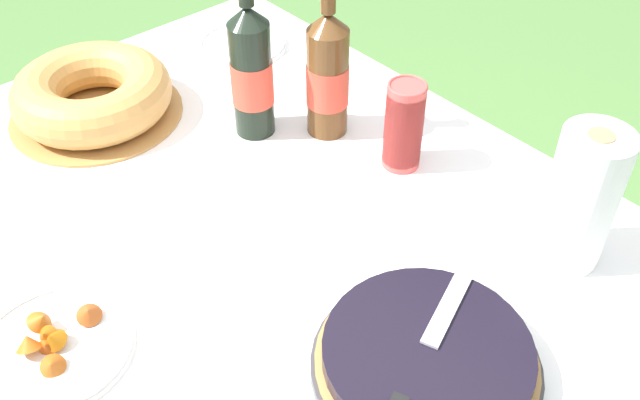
{
  "coord_description": "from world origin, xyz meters",
  "views": [
    {
      "loc": [
        0.72,
        -0.51,
        1.64
      ],
      "look_at": [
        0.05,
        0.08,
        0.84
      ],
      "focal_mm": 40.0,
      "sensor_mm": 36.0,
      "label": 1
    }
  ],
  "objects_px": {
    "snack_plate_right": "(55,345)",
    "paper_towel_roll": "(581,199)",
    "berry_tart": "(426,360)",
    "juice_bottle_red": "(251,72)",
    "snack_plate_near": "(243,43)",
    "cider_bottle_amber": "(328,75)",
    "serving_knife": "(421,360)",
    "bundt_cake": "(92,94)",
    "cup_stack": "(404,126)"
  },
  "relations": [
    {
      "from": "berry_tart",
      "to": "juice_bottle_red",
      "type": "relative_size",
      "value": 0.92
    },
    {
      "from": "berry_tart",
      "to": "snack_plate_right",
      "type": "relative_size",
      "value": 1.41
    },
    {
      "from": "cup_stack",
      "to": "snack_plate_near",
      "type": "relative_size",
      "value": 0.84
    },
    {
      "from": "bundt_cake",
      "to": "cup_stack",
      "type": "bearing_deg",
      "value": 34.09
    },
    {
      "from": "bundt_cake",
      "to": "paper_towel_roll",
      "type": "bearing_deg",
      "value": 23.82
    },
    {
      "from": "snack_plate_right",
      "to": "juice_bottle_red",
      "type": "bearing_deg",
      "value": 113.63
    },
    {
      "from": "serving_knife",
      "to": "snack_plate_near",
      "type": "relative_size",
      "value": 1.72
    },
    {
      "from": "snack_plate_right",
      "to": "cider_bottle_amber",
      "type": "bearing_deg",
      "value": 102.45
    },
    {
      "from": "cup_stack",
      "to": "juice_bottle_red",
      "type": "bearing_deg",
      "value": -152.47
    },
    {
      "from": "berry_tart",
      "to": "serving_knife",
      "type": "distance_m",
      "value": 0.05
    },
    {
      "from": "bundt_cake",
      "to": "juice_bottle_red",
      "type": "xyz_separation_m",
      "value": [
        0.26,
        0.22,
        0.08
      ]
    },
    {
      "from": "serving_knife",
      "to": "cider_bottle_amber",
      "type": "bearing_deg",
      "value": 38.88
    },
    {
      "from": "snack_plate_near",
      "to": "snack_plate_right",
      "type": "distance_m",
      "value": 0.9
    },
    {
      "from": "serving_knife",
      "to": "juice_bottle_red",
      "type": "xyz_separation_m",
      "value": [
        -0.63,
        0.2,
        0.07
      ]
    },
    {
      "from": "berry_tart",
      "to": "serving_knife",
      "type": "bearing_deg",
      "value": -69.08
    },
    {
      "from": "berry_tart",
      "to": "cider_bottle_amber",
      "type": "bearing_deg",
      "value": 151.56
    },
    {
      "from": "snack_plate_near",
      "to": "snack_plate_right",
      "type": "relative_size",
      "value": 0.91
    },
    {
      "from": "bundt_cake",
      "to": "juice_bottle_red",
      "type": "height_order",
      "value": "juice_bottle_red"
    },
    {
      "from": "cider_bottle_amber",
      "to": "snack_plate_near",
      "type": "relative_size",
      "value": 1.62
    },
    {
      "from": "bundt_cake",
      "to": "juice_bottle_red",
      "type": "relative_size",
      "value": 1.0
    },
    {
      "from": "juice_bottle_red",
      "to": "snack_plate_near",
      "type": "height_order",
      "value": "juice_bottle_red"
    },
    {
      "from": "juice_bottle_red",
      "to": "snack_plate_near",
      "type": "relative_size",
      "value": 1.68
    },
    {
      "from": "bundt_cake",
      "to": "cider_bottle_amber",
      "type": "relative_size",
      "value": 1.04
    },
    {
      "from": "cup_stack",
      "to": "cider_bottle_amber",
      "type": "relative_size",
      "value": 0.52
    },
    {
      "from": "berry_tart",
      "to": "juice_bottle_red",
      "type": "distance_m",
      "value": 0.65
    },
    {
      "from": "paper_towel_roll",
      "to": "serving_knife",
      "type": "bearing_deg",
      "value": -87.71
    },
    {
      "from": "bundt_cake",
      "to": "snack_plate_near",
      "type": "xyz_separation_m",
      "value": [
        -0.02,
        0.39,
        -0.04
      ]
    },
    {
      "from": "serving_knife",
      "to": "bundt_cake",
      "type": "relative_size",
      "value": 1.02
    },
    {
      "from": "berry_tart",
      "to": "snack_plate_right",
      "type": "bearing_deg",
      "value": -135.41
    },
    {
      "from": "bundt_cake",
      "to": "juice_bottle_red",
      "type": "distance_m",
      "value": 0.35
    },
    {
      "from": "serving_knife",
      "to": "paper_towel_roll",
      "type": "relative_size",
      "value": 1.46
    },
    {
      "from": "paper_towel_roll",
      "to": "snack_plate_near",
      "type": "bearing_deg",
      "value": 179.48
    },
    {
      "from": "berry_tart",
      "to": "cup_stack",
      "type": "distance_m",
      "value": 0.48
    },
    {
      "from": "cider_bottle_amber",
      "to": "juice_bottle_red",
      "type": "relative_size",
      "value": 0.96
    },
    {
      "from": "berry_tart",
      "to": "paper_towel_roll",
      "type": "height_order",
      "value": "paper_towel_roll"
    },
    {
      "from": "serving_knife",
      "to": "cider_bottle_amber",
      "type": "height_order",
      "value": "cider_bottle_amber"
    },
    {
      "from": "cup_stack",
      "to": "paper_towel_roll",
      "type": "height_order",
      "value": "paper_towel_roll"
    },
    {
      "from": "snack_plate_near",
      "to": "bundt_cake",
      "type": "bearing_deg",
      "value": -86.61
    },
    {
      "from": "berry_tart",
      "to": "snack_plate_near",
      "type": "relative_size",
      "value": 1.55
    },
    {
      "from": "cup_stack",
      "to": "juice_bottle_red",
      "type": "distance_m",
      "value": 0.31
    },
    {
      "from": "snack_plate_right",
      "to": "berry_tart",
      "type": "bearing_deg",
      "value": 44.59
    },
    {
      "from": "serving_knife",
      "to": "snack_plate_right",
      "type": "relative_size",
      "value": 1.55
    },
    {
      "from": "bundt_cake",
      "to": "paper_towel_roll",
      "type": "relative_size",
      "value": 1.44
    },
    {
      "from": "berry_tart",
      "to": "paper_towel_roll",
      "type": "xyz_separation_m",
      "value": [
        -0.0,
        0.34,
        0.09
      ]
    },
    {
      "from": "berry_tart",
      "to": "bundt_cake",
      "type": "height_order",
      "value": "bundt_cake"
    },
    {
      "from": "bundt_cake",
      "to": "snack_plate_near",
      "type": "height_order",
      "value": "bundt_cake"
    },
    {
      "from": "snack_plate_right",
      "to": "paper_towel_roll",
      "type": "distance_m",
      "value": 0.82
    },
    {
      "from": "juice_bottle_red",
      "to": "paper_towel_roll",
      "type": "relative_size",
      "value": 1.43
    },
    {
      "from": "berry_tart",
      "to": "bundt_cake",
      "type": "bearing_deg",
      "value": -177.31
    },
    {
      "from": "paper_towel_roll",
      "to": "cider_bottle_amber",
      "type": "bearing_deg",
      "value": -173.44
    }
  ]
}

